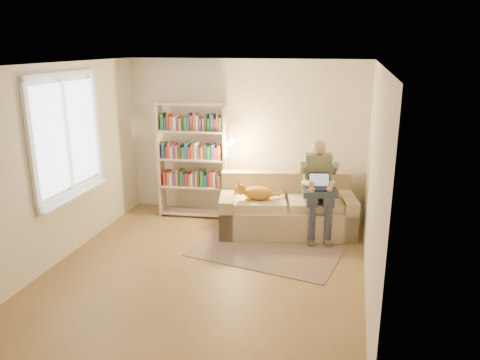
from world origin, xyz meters
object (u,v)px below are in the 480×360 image
(sofa, at_px, (286,211))
(bookshelf, at_px, (193,154))
(cat, at_px, (255,192))
(laptop, at_px, (319,185))
(person, at_px, (318,184))

(sofa, bearing_deg, bookshelf, 157.60)
(cat, xyz_separation_m, laptop, (0.95, 0.05, 0.18))
(person, relative_size, bookshelf, 0.75)
(cat, bearing_deg, sofa, 14.76)
(sofa, height_order, bookshelf, bookshelf)
(cat, relative_size, laptop, 1.85)
(cat, bearing_deg, bookshelf, 143.53)
(sofa, height_order, cat, sofa)
(sofa, height_order, laptop, laptop)
(sofa, distance_m, cat, 0.62)
(sofa, bearing_deg, person, -18.97)
(sofa, bearing_deg, cat, -165.24)
(person, bearing_deg, cat, 178.55)
(sofa, xyz_separation_m, person, (0.47, -0.06, 0.50))
(laptop, bearing_deg, sofa, 147.82)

